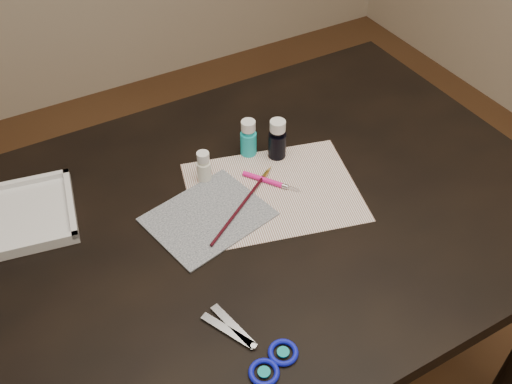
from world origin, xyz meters
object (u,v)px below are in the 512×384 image
paper (273,192)px  paint_bottle_navy (277,139)px  paint_bottle_cyan (248,138)px  palette_tray (23,215)px  paint_bottle_white (204,167)px  scissors (243,343)px  canvas (208,217)px

paper → paint_bottle_navy: (0.07, 0.10, 0.05)m
paint_bottle_cyan → palette_tray: size_ratio=0.44×
paper → paint_bottle_white: paint_bottle_white is taller
paint_bottle_navy → scissors: (-0.30, -0.40, -0.04)m
paint_bottle_white → paper: bearing=-44.0°
paint_bottle_white → palette_tray: size_ratio=0.37×
paper → paint_bottle_navy: bearing=55.1°
paper → palette_tray: palette_tray is taller
paint_bottle_cyan → palette_tray: (-0.51, 0.04, -0.03)m
paint_bottle_navy → scissors: bearing=-127.4°
canvas → paint_bottle_cyan: bearing=39.3°
paper → palette_tray: (-0.49, 0.18, 0.01)m
scissors → palette_tray: 0.54m
paint_bottle_navy → palette_tray: (-0.56, 0.08, -0.04)m
canvas → paint_bottle_cyan: paint_bottle_cyan is taller
paper → scissors: bearing=-128.2°
paint_bottle_white → scissors: size_ratio=0.38×
paint_bottle_white → canvas: bearing=-112.3°
paint_bottle_cyan → paint_bottle_navy: 0.07m
paint_bottle_white → paint_bottle_navy: paint_bottle_navy is taller
canvas → paint_bottle_white: (0.04, 0.11, 0.03)m
paint_bottle_white → paint_bottle_cyan: size_ratio=0.83×
paint_bottle_navy → palette_tray: size_ratio=0.48×
paper → paint_bottle_white: 0.16m
scissors → paint_bottle_navy: bearing=-63.4°
paint_bottle_cyan → palette_tray: paint_bottle_cyan is taller
paint_bottle_white → paint_bottle_cyan: 0.13m
paper → canvas: 0.16m
paint_bottle_navy → scissors: size_ratio=0.50×
paper → paint_bottle_cyan: bearing=83.1°
canvas → palette_tray: size_ratio=1.13×
palette_tray → paint_bottle_cyan: bearing=-4.6°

